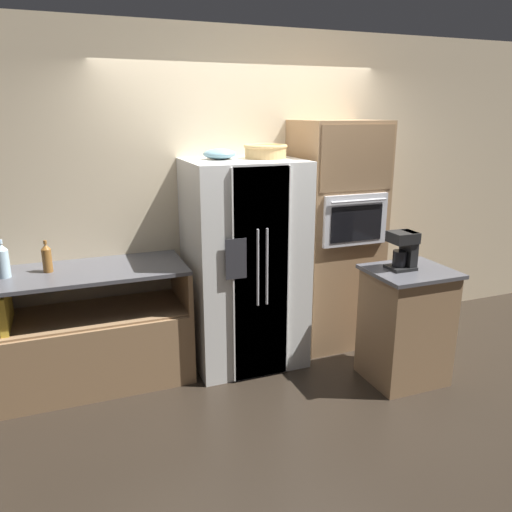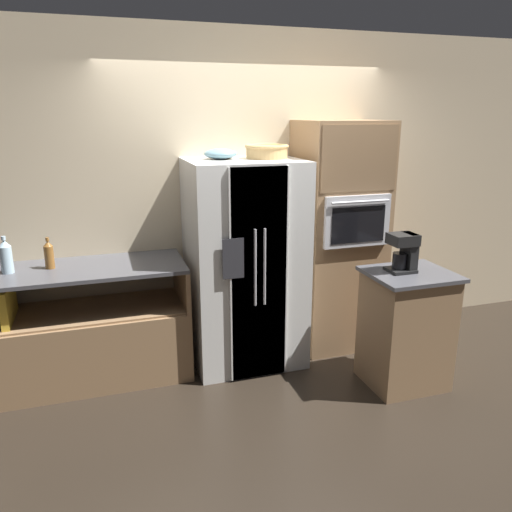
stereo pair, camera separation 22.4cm
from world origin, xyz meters
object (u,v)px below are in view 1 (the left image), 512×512
Objects in this scene: refrigerator at (245,264)px; bottle_tall at (3,260)px; wicker_basket at (266,151)px; coffee_maker at (404,249)px; fruit_bowl at (220,154)px; bottle_short at (47,258)px; wall_oven at (335,235)px.

refrigerator is 6.17× the size of bottle_tall.
wicker_basket reaches higher than coffee_maker.
fruit_bowl is 1.08× the size of bottle_short.
bottle_tall is at bearing 179.83° from wall_oven.
coffee_maker is at bearing -18.41° from bottle_short.
coffee_maker is at bearing -35.95° from refrigerator.
bottle_short is (0.29, 0.03, -0.02)m from bottle_tall.
wall_oven is at bearing -0.17° from bottle_tall.
refrigerator is 5.90× the size of coffee_maker.
wall_oven is at bearing -0.78° from bottle_short.
refrigerator reaches higher than bottle_short.
wicker_basket is 0.38m from fruit_bowl.
refrigerator is 0.93m from fruit_bowl.
wicker_basket is 1.35m from coffee_maker.
wicker_basket is (0.21, 0.05, 0.93)m from refrigerator.
wall_oven reaches higher than bottle_tall.
wicker_basket is 1.27× the size of bottle_tall.
wicker_basket is at bearing 136.21° from coffee_maker.
fruit_bowl is 0.90× the size of coffee_maker.
bottle_short is 0.83× the size of coffee_maker.
refrigerator is at bearing -167.55° from wicker_basket.
coffee_maker is at bearing -35.20° from fruit_bowl.
fruit_bowl is at bearing -0.14° from bottle_short.
wall_oven is at bearing -1.60° from fruit_bowl.
bottle_short is at bearing 161.59° from coffee_maker.
bottle_tall is 2.98m from coffee_maker.
refrigerator reaches higher than coffee_maker.
wicker_basket is (-0.70, -0.02, 0.78)m from wall_oven.
fruit_bowl is at bearing 149.68° from refrigerator.
wicker_basket is 1.35× the size of fruit_bowl.
fruit_bowl is (-0.17, 0.10, 0.91)m from refrigerator.
bottle_short is at bearing 4.92° from bottle_tall.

